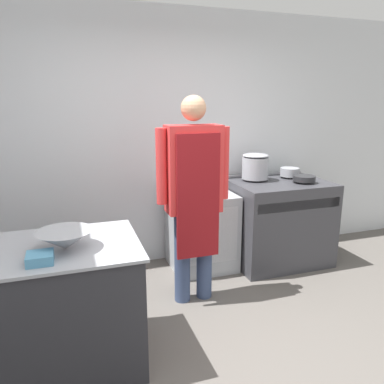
{
  "coord_description": "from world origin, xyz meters",
  "views": [
    {
      "loc": [
        -0.97,
        -1.86,
        1.77
      ],
      "look_at": [
        0.03,
        1.12,
        1.0
      ],
      "focal_mm": 35.0,
      "sensor_mm": 36.0,
      "label": 1
    }
  ],
  "objects_px": {
    "stove": "(278,221)",
    "person_cook": "(194,188)",
    "fridge_unit": "(202,231)",
    "mixing_bowl": "(65,240)",
    "stock_pot": "(255,166)",
    "saute_pan": "(304,178)",
    "plastic_tub": "(40,258)",
    "sauce_pot": "(290,172)"
  },
  "relations": [
    {
      "from": "stove",
      "to": "person_cook",
      "type": "distance_m",
      "value": 1.39
    },
    {
      "from": "fridge_unit",
      "to": "mixing_bowl",
      "type": "height_order",
      "value": "mixing_bowl"
    },
    {
      "from": "stock_pot",
      "to": "saute_pan",
      "type": "bearing_deg",
      "value": -32.24
    },
    {
      "from": "plastic_tub",
      "to": "stove",
      "type": "bearing_deg",
      "value": 28.59
    },
    {
      "from": "saute_pan",
      "to": "stock_pot",
      "type": "bearing_deg",
      "value": 147.76
    },
    {
      "from": "fridge_unit",
      "to": "person_cook",
      "type": "distance_m",
      "value": 0.93
    },
    {
      "from": "saute_pan",
      "to": "sauce_pot",
      "type": "relative_size",
      "value": 1.12
    },
    {
      "from": "fridge_unit",
      "to": "plastic_tub",
      "type": "bearing_deg",
      "value": -136.95
    },
    {
      "from": "mixing_bowl",
      "to": "plastic_tub",
      "type": "relative_size",
      "value": 2.38
    },
    {
      "from": "plastic_tub",
      "to": "sauce_pot",
      "type": "distance_m",
      "value": 2.94
    },
    {
      "from": "mixing_bowl",
      "to": "stock_pot",
      "type": "distance_m",
      "value": 2.35
    },
    {
      "from": "mixing_bowl",
      "to": "saute_pan",
      "type": "bearing_deg",
      "value": 21.85
    },
    {
      "from": "stove",
      "to": "sauce_pot",
      "type": "bearing_deg",
      "value": 34.04
    },
    {
      "from": "saute_pan",
      "to": "sauce_pot",
      "type": "distance_m",
      "value": 0.28
    },
    {
      "from": "stove",
      "to": "mixing_bowl",
      "type": "distance_m",
      "value": 2.53
    },
    {
      "from": "fridge_unit",
      "to": "sauce_pot",
      "type": "bearing_deg",
      "value": 1.33
    },
    {
      "from": "mixing_bowl",
      "to": "saute_pan",
      "type": "xyz_separation_m",
      "value": [
        2.43,
        0.97,
        0.04
      ]
    },
    {
      "from": "person_cook",
      "to": "mixing_bowl",
      "type": "distance_m",
      "value": 1.22
    },
    {
      "from": "plastic_tub",
      "to": "sauce_pot",
      "type": "bearing_deg",
      "value": 29.06
    },
    {
      "from": "fridge_unit",
      "to": "mixing_bowl",
      "type": "relative_size",
      "value": 2.32
    },
    {
      "from": "fridge_unit",
      "to": "saute_pan",
      "type": "distance_m",
      "value": 1.23
    },
    {
      "from": "stock_pot",
      "to": "saute_pan",
      "type": "relative_size",
      "value": 1.21
    },
    {
      "from": "person_cook",
      "to": "stock_pot",
      "type": "bearing_deg",
      "value": 34.85
    },
    {
      "from": "mixing_bowl",
      "to": "plastic_tub",
      "type": "xyz_separation_m",
      "value": [
        -0.14,
        -0.18,
        -0.03
      ]
    },
    {
      "from": "stock_pot",
      "to": "sauce_pot",
      "type": "xyz_separation_m",
      "value": [
        0.44,
        0.0,
        -0.09
      ]
    },
    {
      "from": "person_cook",
      "to": "mixing_bowl",
      "type": "xyz_separation_m",
      "value": [
        -1.06,
        -0.6,
        -0.12
      ]
    },
    {
      "from": "fridge_unit",
      "to": "mixing_bowl",
      "type": "xyz_separation_m",
      "value": [
        -1.36,
        -1.23,
        0.51
      ]
    },
    {
      "from": "fridge_unit",
      "to": "person_cook",
      "type": "xyz_separation_m",
      "value": [
        -0.3,
        -0.62,
        0.63
      ]
    },
    {
      "from": "mixing_bowl",
      "to": "sauce_pot",
      "type": "distance_m",
      "value": 2.73
    },
    {
      "from": "mixing_bowl",
      "to": "plastic_tub",
      "type": "height_order",
      "value": "mixing_bowl"
    },
    {
      "from": "mixing_bowl",
      "to": "plastic_tub",
      "type": "bearing_deg",
      "value": -128.23
    },
    {
      "from": "person_cook",
      "to": "plastic_tub",
      "type": "xyz_separation_m",
      "value": [
        -1.2,
        -0.78,
        -0.15
      ]
    },
    {
      "from": "fridge_unit",
      "to": "stock_pot",
      "type": "height_order",
      "value": "stock_pot"
    },
    {
      "from": "mixing_bowl",
      "to": "stock_pot",
      "type": "bearing_deg",
      "value": 32.15
    },
    {
      "from": "stock_pot",
      "to": "sauce_pot",
      "type": "distance_m",
      "value": 0.45
    },
    {
      "from": "stove",
      "to": "mixing_bowl",
      "type": "bearing_deg",
      "value": -153.43
    },
    {
      "from": "mixing_bowl",
      "to": "stock_pot",
      "type": "height_order",
      "value": "stock_pot"
    },
    {
      "from": "stove",
      "to": "mixing_bowl",
      "type": "height_order",
      "value": "mixing_bowl"
    },
    {
      "from": "person_cook",
      "to": "stove",
      "type": "bearing_deg",
      "value": 23.61
    },
    {
      "from": "fridge_unit",
      "to": "plastic_tub",
      "type": "xyz_separation_m",
      "value": [
        -1.5,
        -1.4,
        0.48
      ]
    },
    {
      "from": "sauce_pot",
      "to": "person_cook",
      "type": "bearing_deg",
      "value": -154.68
    },
    {
      "from": "plastic_tub",
      "to": "fridge_unit",
      "type": "bearing_deg",
      "value": 43.05
    }
  ]
}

